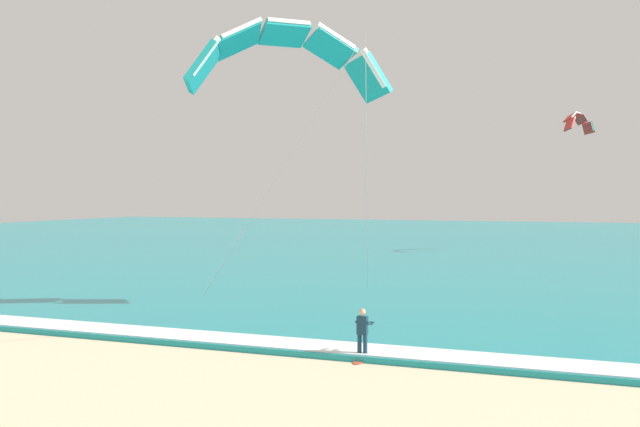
% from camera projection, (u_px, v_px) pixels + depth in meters
% --- Properties ---
extents(sea, '(200.00, 120.00, 0.20)m').
position_uv_depth(sea, '(560.00, 243.00, 76.40)').
color(sea, teal).
rests_on(sea, ground).
extents(surf_foam, '(200.00, 1.75, 0.04)m').
position_uv_depth(surf_foam, '(540.00, 363.00, 20.96)').
color(surf_foam, white).
rests_on(surf_foam, sea).
extents(surfboard, '(0.52, 1.42, 0.09)m').
position_uv_depth(surfboard, '(362.00, 359.00, 22.27)').
color(surfboard, '#E04C38').
rests_on(surfboard, ground).
extents(kitesurfer, '(0.55, 0.54, 1.69)m').
position_uv_depth(kitesurfer, '(363.00, 331.00, 22.26)').
color(kitesurfer, '#143347').
rests_on(kitesurfer, ground).
extents(kite_primary, '(8.85, 9.07, 11.78)m').
position_uv_depth(kite_primary, '(287.00, 53.00, 29.71)').
color(kite_primary, teal).
extents(kite_distant, '(2.79, 4.93, 1.92)m').
position_uv_depth(kite_distant, '(577.00, 121.00, 61.27)').
color(kite_distant, red).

